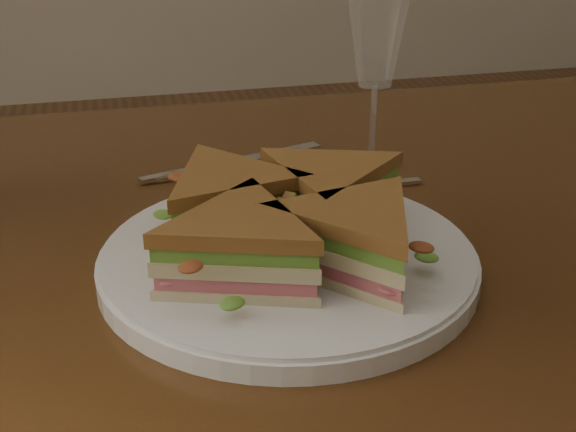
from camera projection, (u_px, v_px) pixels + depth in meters
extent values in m
cube|color=#321B0B|center=(224.00, 255.00, 0.72)|extent=(1.20, 0.80, 0.04)
cylinder|color=black|center=(528.00, 327.00, 1.30)|extent=(0.06, 0.06, 0.71)
cylinder|color=white|center=(288.00, 263.00, 0.65)|extent=(0.31, 0.31, 0.02)
cube|color=silver|center=(360.00, 187.00, 0.81)|extent=(0.13, 0.01, 0.00)
ellipsoid|color=silver|center=(268.00, 192.00, 0.79)|extent=(0.05, 0.03, 0.01)
cube|color=silver|center=(240.00, 162.00, 0.87)|extent=(0.20, 0.07, 0.00)
cube|color=silver|center=(163.00, 178.00, 0.83)|extent=(0.05, 0.02, 0.00)
cylinder|color=white|center=(371.00, 164.00, 0.87)|extent=(0.06, 0.06, 0.00)
cylinder|color=white|center=(373.00, 125.00, 0.85)|extent=(0.01, 0.01, 0.09)
cone|color=white|center=(377.00, 40.00, 0.81)|extent=(0.07, 0.07, 0.09)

